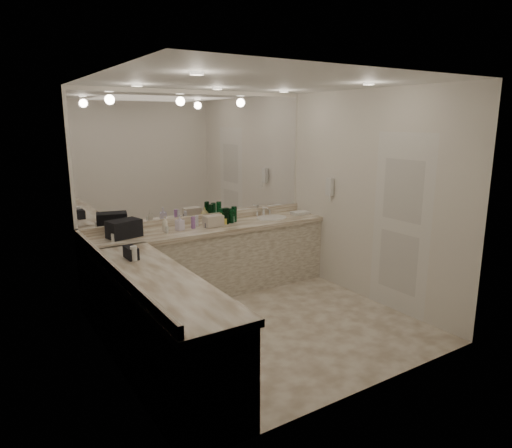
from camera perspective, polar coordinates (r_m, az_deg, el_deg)
floor at (r=5.19m, az=0.73°, el=-12.57°), size 3.20×3.20×0.00m
ceiling at (r=4.71m, az=0.82°, el=17.38°), size 3.20×3.20×0.00m
wall_back at (r=6.07m, az=-7.05°, el=3.95°), size 3.20×0.02×2.60m
wall_left at (r=4.14m, az=-18.06°, el=-0.74°), size 0.02×3.00×2.60m
wall_right at (r=5.80m, az=14.11°, el=3.25°), size 0.02×3.00×2.60m
vanity_back_base at (r=6.01m, az=-5.58°, el=-4.74°), size 3.20×0.60×0.84m
vanity_back_top at (r=5.88m, az=-5.63°, el=-0.58°), size 3.20×0.64×0.06m
vanity_left_base at (r=4.24m, az=-12.13°, el=-12.69°), size 0.60×2.40×0.84m
vanity_left_top at (r=4.07m, az=-12.30°, el=-6.94°), size 0.64×2.42×0.06m
backsplash_back at (r=6.12m, az=-6.88°, el=0.68°), size 3.20×0.04×0.10m
backsplash_left at (r=4.24m, az=-17.47°, el=-5.31°), size 0.04×3.00×0.10m
mirror_back at (r=6.01m, az=-7.13°, el=8.41°), size 3.12×0.01×1.55m
mirror_left at (r=4.07m, az=-18.36°, el=5.80°), size 0.01×2.92×1.55m
sink at (r=6.36m, az=1.97°, el=0.72°), size 0.44×0.44×0.03m
faucet at (r=6.51m, az=0.93°, el=1.70°), size 0.24×0.16×0.14m
wall_phone at (r=6.26m, az=9.20°, el=4.61°), size 0.06×0.10×0.24m
door at (r=5.52m, az=17.63°, el=-0.10°), size 0.02×0.82×2.10m
black_toiletry_bag at (r=5.50m, az=-16.17°, el=-0.54°), size 0.41×0.31×0.21m
black_bag_spill at (r=4.64m, az=-15.35°, el=-3.49°), size 0.10×0.21×0.12m
cream_cosmetic_case at (r=5.84m, az=-5.36°, el=0.34°), size 0.25×0.16×0.14m
hand_towel at (r=6.63m, az=5.47°, el=1.40°), size 0.25×0.17×0.04m
lotion_left at (r=4.56m, az=-15.03°, el=-3.55°), size 0.06×0.06×0.15m
soap_bottle_a at (r=5.66m, az=-11.30°, el=-0.01°), size 0.09×0.09×0.19m
soap_bottle_b at (r=5.70m, az=-9.51°, el=0.19°), size 0.11×0.11×0.19m
soap_bottle_c at (r=5.99m, az=-4.41°, el=0.69°), size 0.12×0.12×0.15m
green_bottle_0 at (r=6.07m, az=-4.20°, el=1.09°), size 0.06×0.06×0.19m
green_bottle_1 at (r=5.97m, az=-3.71°, el=1.01°), size 0.06×0.06×0.21m
green_bottle_2 at (r=6.04m, az=-3.13°, el=1.04°), size 0.07×0.07×0.19m
green_bottle_3 at (r=6.10m, az=-2.75°, el=1.24°), size 0.07×0.07×0.21m
green_bottle_4 at (r=5.97m, az=-3.76°, el=0.95°), size 0.06×0.06×0.20m
amenity_bottle_0 at (r=5.80m, az=-7.73°, el=0.24°), size 0.04×0.04×0.15m
amenity_bottle_1 at (r=6.08m, az=-2.91°, el=0.58°), size 0.04×0.04×0.08m
amenity_bottle_2 at (r=5.78m, az=-7.86°, el=0.19°), size 0.05×0.05×0.15m
amenity_bottle_3 at (r=5.54m, az=-14.40°, el=-0.80°), size 0.04×0.04×0.12m
amenity_bottle_4 at (r=5.59m, az=-11.08°, el=-0.70°), size 0.04×0.04×0.09m
amenity_bottle_5 at (r=5.36m, az=-17.44°, el=-1.62°), size 0.04×0.04×0.09m
amenity_bottle_6 at (r=5.90m, az=-7.40°, el=0.41°), size 0.04×0.04×0.14m
amenity_bottle_7 at (r=5.80m, az=-6.20°, el=-0.17°), size 0.04×0.04×0.06m
amenity_bottle_8 at (r=5.97m, az=-3.88°, el=0.35°), size 0.06×0.06×0.08m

